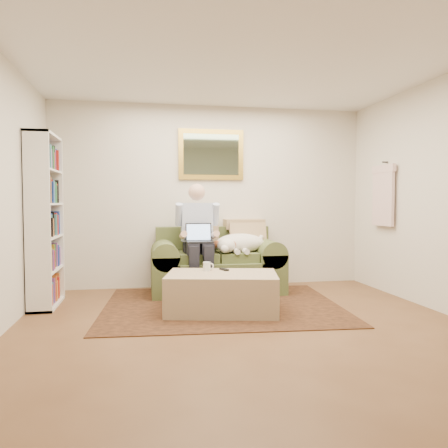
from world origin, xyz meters
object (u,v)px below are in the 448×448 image
object	(u,v)px
laptop	(199,237)
coffee_mug	(207,266)
sofa	(216,270)
seated_man	(199,239)
ottoman	(222,293)
sleeping_dog	(240,243)
bookshelf	(45,221)

from	to	relation	value
laptop	coffee_mug	bearing A→B (deg)	-89.63
sofa	seated_man	world-z (taller)	seated_man
seated_man	coffee_mug	distance (m)	0.77
laptop	ottoman	distance (m)	1.05
laptop	ottoman	size ratio (longest dim) A/B	0.28
sofa	sleeping_dog	size ratio (longest dim) A/B	2.43
laptop	bookshelf	bearing A→B (deg)	-173.78
sleeping_dog	laptop	bearing A→B (deg)	-166.36
ottoman	coffee_mug	size ratio (longest dim) A/B	11.94
ottoman	laptop	bearing A→B (deg)	99.20
ottoman	bookshelf	bearing A→B (deg)	161.06
ottoman	coffee_mug	distance (m)	0.37
seated_man	sleeping_dog	bearing A→B (deg)	7.13
sofa	laptop	size ratio (longest dim) A/B	5.15
sleeping_dog	ottoman	xyz separation A→B (m)	(-0.43, -1.02, -0.45)
laptop	sleeping_dog	xyz separation A→B (m)	(0.57, 0.14, -0.10)
sofa	seated_man	size ratio (longest dim) A/B	1.19
bookshelf	ottoman	bearing A→B (deg)	-18.94
seated_man	sleeping_dog	world-z (taller)	seated_man
coffee_mug	ottoman	bearing A→B (deg)	-57.13
ottoman	sofa	bearing A→B (deg)	83.88
sofa	laptop	distance (m)	0.58
sleeping_dog	coffee_mug	xyz separation A→B (m)	(-0.57, -0.80, -0.18)
seated_man	bookshelf	world-z (taller)	bookshelf
laptop	bookshelf	size ratio (longest dim) A/B	0.17
laptop	sleeping_dog	size ratio (longest dim) A/B	0.47
seated_man	sleeping_dog	distance (m)	0.58
ottoman	bookshelf	distance (m)	2.23
sleeping_dog	bookshelf	distance (m)	2.45
ottoman	bookshelf	size ratio (longest dim) A/B	0.60
sofa	bookshelf	size ratio (longest dim) A/B	0.87
sofa	sleeping_dog	xyz separation A→B (m)	(0.31, -0.09, 0.36)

